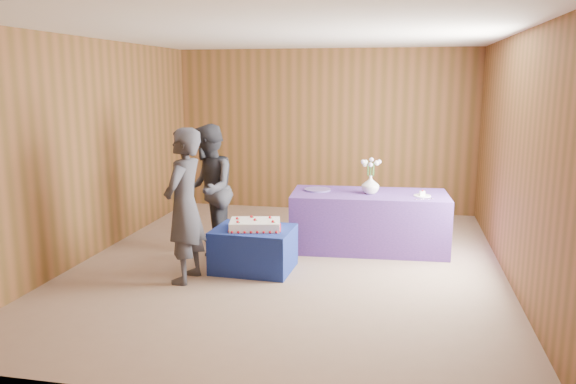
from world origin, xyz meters
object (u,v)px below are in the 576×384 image
(sheet_cake, at_px, (255,225))
(vase, at_px, (370,185))
(serving_table, at_px, (369,221))
(cake_table, at_px, (254,249))
(guest_left, at_px, (184,206))
(guest_right, at_px, (208,189))

(sheet_cake, height_order, vase, vase)
(vase, bearing_deg, serving_table, 102.23)
(cake_table, bearing_deg, guest_left, -139.18)
(serving_table, height_order, guest_left, guest_left)
(sheet_cake, distance_m, guest_right, 1.00)
(vase, bearing_deg, sheet_cake, -138.52)
(sheet_cake, xyz_separation_m, vase, (1.25, 1.10, 0.32))
(cake_table, distance_m, serving_table, 1.69)
(vase, height_order, guest_right, guest_right)
(cake_table, distance_m, guest_left, 1.01)
(serving_table, xyz_separation_m, guest_right, (-2.00, -0.56, 0.45))
(cake_table, bearing_deg, serving_table, 43.98)
(guest_left, bearing_deg, guest_right, -170.73)
(serving_table, relative_size, guest_left, 1.18)
(cake_table, height_order, guest_right, guest_right)
(serving_table, distance_m, vase, 0.49)
(cake_table, height_order, serving_table, serving_table)
(cake_table, relative_size, serving_table, 0.45)
(vase, distance_m, guest_right, 2.08)
(cake_table, bearing_deg, vase, 42.92)
(cake_table, bearing_deg, guest_right, 146.03)
(cake_table, relative_size, vase, 3.83)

